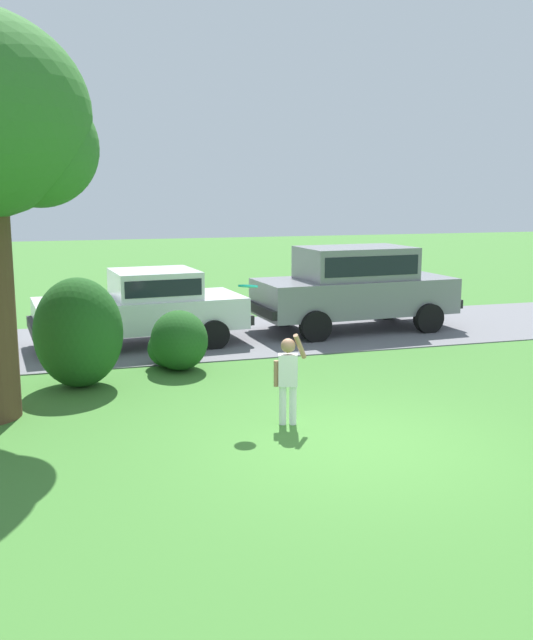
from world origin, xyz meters
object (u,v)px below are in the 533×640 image
Objects in this scene: parked_sedan at (145,305)px; parked_suv at (355,284)px; child_thrower at (288,374)px; frisbee at (248,286)px.

parked_suv reaches higher than parked_sedan.
parked_suv is at bearing 58.90° from child_thrower.
parked_suv is at bearing 53.26° from frisbee.
child_thrower is 4.50× the size of frisbee.
frisbee is (0.82, -5.12, 1.01)m from parked_sedan.
parked_suv reaches higher than frisbee.
parked_suv is (4.82, 0.24, 0.23)m from parked_sedan.
child_thrower is at bearing -78.18° from parked_sedan.
parked_suv is 3.73× the size of child_thrower.
parked_sedan is at bearing -177.15° from parked_suv.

